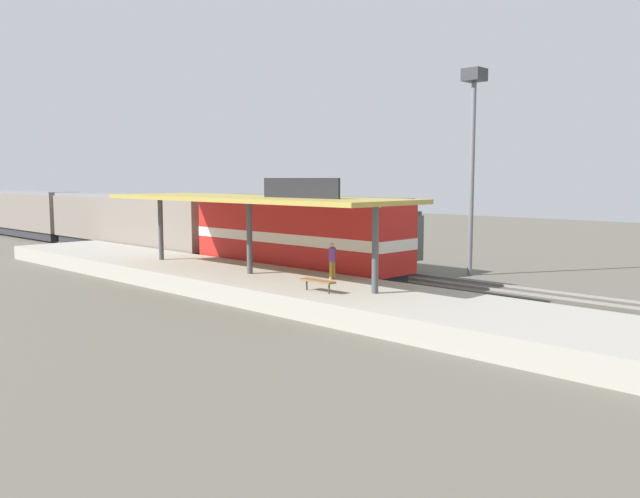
{
  "coord_description": "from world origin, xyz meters",
  "views": [
    {
      "loc": [
        -25.09,
        -24.91,
        5.58
      ],
      "look_at": [
        -1.38,
        -1.7,
        2.0
      ],
      "focal_mm": 36.82,
      "sensor_mm": 36.0,
      "label": 1
    }
  ],
  "objects": [
    {
      "name": "platform_bench",
      "position": [
        -6.0,
        -6.09,
        1.34
      ],
      "size": [
        0.44,
        1.7,
        0.5
      ],
      "color": "#333338",
      "rests_on": "platform"
    },
    {
      "name": "station_canopy",
      "position": [
        -4.6,
        -0.09,
        4.53
      ],
      "size": [
        5.2,
        18.0,
        4.7
      ],
      "color": "#47474C",
      "rests_on": "platform"
    },
    {
      "name": "passenger_carriage_rear",
      "position": [
        0.0,
        40.3,
        2.31
      ],
      "size": [
        2.9,
        20.0,
        4.24
      ],
      "color": "#28282D",
      "rests_on": "track_near"
    },
    {
      "name": "track_near",
      "position": [
        0.0,
        0.0,
        0.03
      ],
      "size": [
        3.2,
        110.0,
        0.16
      ],
      "color": "#4E4941",
      "rests_on": "ground"
    },
    {
      "name": "freight_car",
      "position": [
        4.6,
        3.15,
        1.97
      ],
      "size": [
        2.8,
        12.0,
        3.54
      ],
      "color": "#28282D",
      "rests_on": "track_far"
    },
    {
      "name": "passenger_carriage_front",
      "position": [
        0.0,
        19.5,
        2.31
      ],
      "size": [
        2.9,
        20.0,
        4.24
      ],
      "color": "#28282D",
      "rests_on": "track_near"
    },
    {
      "name": "platform",
      "position": [
        -4.6,
        0.0,
        0.45
      ],
      "size": [
        6.0,
        44.0,
        0.9
      ],
      "primitive_type": "cube",
      "color": "#9E998E",
      "rests_on": "ground"
    },
    {
      "name": "person_waiting",
      "position": [
        -3.08,
        -4.17,
        1.85
      ],
      "size": [
        0.34,
        0.34,
        1.71
      ],
      "color": "olive",
      "rests_on": "platform"
    },
    {
      "name": "track_far",
      "position": [
        4.6,
        0.0,
        0.03
      ],
      "size": [
        3.2,
        110.0,
        0.16
      ],
      "color": "#4E4941",
      "rests_on": "ground"
    },
    {
      "name": "ground_plane",
      "position": [
        2.0,
        0.0,
        0.0
      ],
      "size": [
        120.0,
        120.0,
        0.0
      ],
      "primitive_type": "plane",
      "color": "#5B564C"
    },
    {
      "name": "light_mast",
      "position": [
        7.8,
        -4.83,
        8.4
      ],
      "size": [
        1.1,
        1.1,
        11.7
      ],
      "color": "slate",
      "rests_on": "ground"
    },
    {
      "name": "locomotive",
      "position": [
        0.0,
        1.5,
        2.41
      ],
      "size": [
        2.93,
        14.43,
        4.44
      ],
      "color": "#28282D",
      "rests_on": "track_near"
    }
  ]
}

